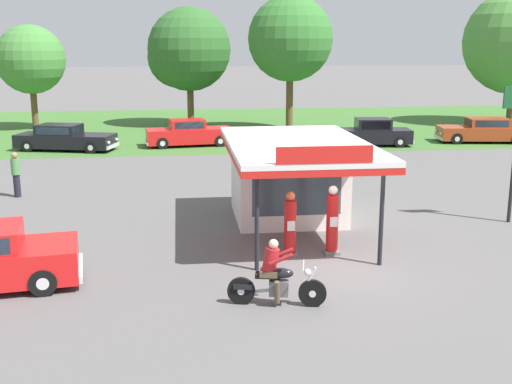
# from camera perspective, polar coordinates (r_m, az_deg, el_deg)

# --- Properties ---
(ground_plane) EXTENTS (300.00, 300.00, 0.00)m
(ground_plane) POSITION_cam_1_polar(r_m,az_deg,el_deg) (17.30, 7.87, -6.70)
(ground_plane) COLOR #5B5959
(grass_verge_strip) EXTENTS (120.00, 24.00, 0.01)m
(grass_verge_strip) POSITION_cam_1_polar(r_m,az_deg,el_deg) (46.27, -1.60, 5.97)
(grass_verge_strip) COLOR #3D6B2D
(grass_verge_strip) RESTS_ON ground
(service_station_kiosk) EXTENTS (4.25, 7.47, 3.34)m
(service_station_kiosk) POSITION_cam_1_polar(r_m,az_deg,el_deg) (21.12, 3.06, 1.84)
(service_station_kiosk) COLOR silver
(service_station_kiosk) RESTS_ON ground
(gas_pump_nearside) EXTENTS (0.44, 0.44, 1.86)m
(gas_pump_nearside) POSITION_cam_1_polar(r_m,az_deg,el_deg) (17.83, 3.08, -3.13)
(gas_pump_nearside) COLOR slate
(gas_pump_nearside) RESTS_ON ground
(gas_pump_offside) EXTENTS (0.44, 0.44, 1.99)m
(gas_pump_offside) POSITION_cam_1_polar(r_m,az_deg,el_deg) (18.05, 6.87, -2.78)
(gas_pump_offside) COLOR slate
(gas_pump_offside) RESTS_ON ground
(motorcycle_with_rider) EXTENTS (2.24, 0.79, 1.58)m
(motorcycle_with_rider) POSITION_cam_1_polar(r_m,az_deg,el_deg) (14.55, 1.72, -7.75)
(motorcycle_with_rider) COLOR black
(motorcycle_with_rider) RESTS_ON ground
(parked_car_back_row_centre) EXTENTS (5.09, 2.25, 1.58)m
(parked_car_back_row_centre) POSITION_cam_1_polar(r_m,az_deg,el_deg) (37.78, 10.20, 5.20)
(parked_car_back_row_centre) COLOR black
(parked_car_back_row_centre) RESTS_ON ground
(parked_car_second_row_spare) EXTENTS (5.26, 2.39, 1.54)m
(parked_car_second_row_spare) POSITION_cam_1_polar(r_m,az_deg,el_deg) (37.29, -6.03, 5.23)
(parked_car_second_row_spare) COLOR red
(parked_car_second_row_spare) RESTS_ON ground
(parked_car_back_row_left) EXTENTS (5.84, 3.21, 1.45)m
(parked_car_back_row_left) POSITION_cam_1_polar(r_m,az_deg,el_deg) (37.11, -16.83, 4.63)
(parked_car_back_row_left) COLOR black
(parked_car_back_row_left) RESTS_ON ground
(parked_car_back_row_centre_left) EXTENTS (5.58, 2.65, 1.47)m
(parked_car_back_row_centre_left) POSITION_cam_1_polar(r_m,az_deg,el_deg) (40.84, 19.74, 5.19)
(parked_car_back_row_centre_left) COLOR #993819
(parked_car_back_row_centre_left) RESTS_ON ground
(bystander_leaning_by_kiosk) EXTENTS (0.34, 0.34, 1.76)m
(bystander_leaning_by_kiosk) POSITION_cam_1_polar(r_m,az_deg,el_deg) (26.29, -20.76, 1.58)
(bystander_leaning_by_kiosk) COLOR black
(bystander_leaning_by_kiosk) RESTS_ON ground
(bystander_strolling_foreground) EXTENTS (0.34, 0.34, 1.54)m
(bystander_strolling_foreground) POSITION_cam_1_polar(r_m,az_deg,el_deg) (29.86, 5.68, 3.43)
(bystander_strolling_foreground) COLOR black
(bystander_strolling_foreground) RESTS_ON ground
(tree_oak_right) EXTENTS (5.65, 5.65, 8.96)m
(tree_oak_right) POSITION_cam_1_polar(r_m,az_deg,el_deg) (43.24, 3.10, 13.57)
(tree_oak_right) COLOR brown
(tree_oak_right) RESTS_ON ground
(tree_oak_far_left) EXTENTS (4.67, 4.67, 7.10)m
(tree_oak_far_left) POSITION_cam_1_polar(r_m,az_deg,el_deg) (46.63, -19.65, 11.07)
(tree_oak_far_left) COLOR brown
(tree_oak_far_left) RESTS_ON ground
(tree_oak_centre) EXTENTS (5.95, 6.08, 8.37)m
(tree_oak_centre) POSITION_cam_1_polar(r_m,az_deg,el_deg) (46.51, -6.31, 12.42)
(tree_oak_centre) COLOR brown
(tree_oak_centre) RESTS_ON ground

